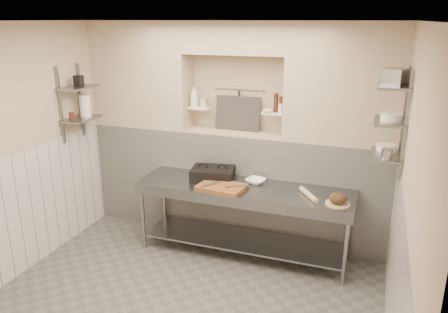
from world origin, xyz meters
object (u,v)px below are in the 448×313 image
at_px(cutting_board, 222,187).
at_px(mixing_bowl, 256,181).
at_px(bread_loaf, 338,198).
at_px(bottle_soap, 194,97).
at_px(prep_table, 243,207).
at_px(rolling_pin, 309,194).
at_px(jug_left, 85,106).
at_px(bowl_alcove, 267,111).
at_px(panini_press, 213,174).

height_order(cutting_board, mixing_bowl, mixing_bowl).
xyz_separation_m(bread_loaf, bottle_soap, (-1.97, 0.69, 0.87)).
relative_size(prep_table, mixing_bowl, 11.24).
bearing_deg(rolling_pin, bread_loaf, -17.90).
distance_m(cutting_board, mixing_bowl, 0.46).
height_order(prep_table, jug_left, jug_left).
height_order(bread_loaf, bottle_soap, bottle_soap).
xyz_separation_m(bread_loaf, jug_left, (-3.25, 0.12, 0.78)).
height_order(cutting_board, jug_left, jug_left).
bearing_deg(jug_left, rolling_pin, -0.24).
relative_size(prep_table, bottle_soap, 9.60).
bearing_deg(bowl_alcove, bread_loaf, -34.41).
xyz_separation_m(panini_press, bottle_soap, (-0.41, 0.41, 0.88)).
bearing_deg(bread_loaf, prep_table, 172.26).
bearing_deg(cutting_board, bread_loaf, 0.14).
bearing_deg(bottle_soap, mixing_bowl, -21.60).
distance_m(prep_table, bread_loaf, 1.17).
distance_m(mixing_bowl, rolling_pin, 0.71).
distance_m(bread_loaf, jug_left, 3.34).
distance_m(prep_table, panini_press, 0.57).
height_order(cutting_board, bottle_soap, bottle_soap).
bearing_deg(prep_table, mixing_bowl, 58.74).
distance_m(prep_table, cutting_board, 0.39).
height_order(bread_loaf, jug_left, jug_left).
bearing_deg(bread_loaf, bottle_soap, 160.55).
distance_m(cutting_board, bowl_alcove, 1.11).
bearing_deg(bottle_soap, cutting_board, -47.83).
height_order(bottle_soap, jug_left, bottle_soap).
height_order(prep_table, bowl_alcove, bowl_alcove).
height_order(prep_table, bottle_soap, bottle_soap).
height_order(prep_table, bread_loaf, bread_loaf).
xyz_separation_m(prep_table, bottle_soap, (-0.86, 0.54, 1.21)).
relative_size(mixing_bowl, bread_loaf, 1.18).
bearing_deg(prep_table, jug_left, -179.16).
bearing_deg(bread_loaf, jug_left, 177.89).
relative_size(bread_loaf, bowl_alcove, 1.58).
bearing_deg(mixing_bowl, prep_table, -121.26).
xyz_separation_m(panini_press, bowl_alcove, (0.58, 0.39, 0.76)).
relative_size(mixing_bowl, bottle_soap, 0.85).
xyz_separation_m(mixing_bowl, bowl_alcove, (0.03, 0.35, 0.80)).
xyz_separation_m(cutting_board, bottle_soap, (-0.63, 0.70, 0.92)).
distance_m(panini_press, bottle_soap, 1.05).
distance_m(bread_loaf, bowl_alcove, 1.40).
bearing_deg(bowl_alcove, rolling_pin, -41.06).
distance_m(panini_press, bowl_alcove, 1.03).
relative_size(bread_loaf, jug_left, 0.70).
bearing_deg(rolling_pin, cutting_board, -173.72).
relative_size(cutting_board, bottle_soap, 1.98).
distance_m(panini_press, jug_left, 1.87).
relative_size(panini_press, mixing_bowl, 2.50).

